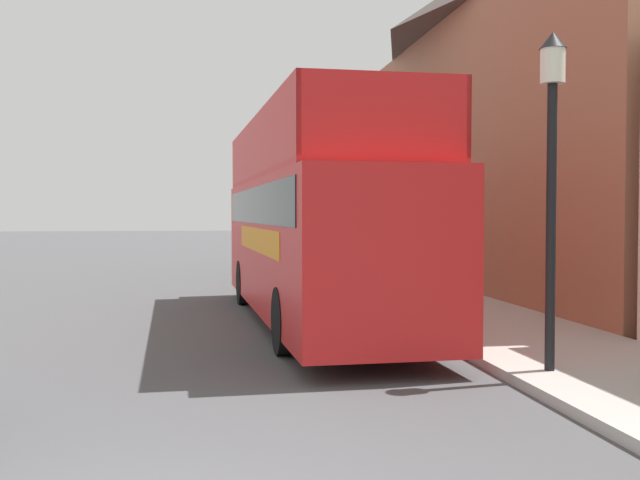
{
  "coord_description": "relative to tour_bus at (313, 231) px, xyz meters",
  "views": [
    {
      "loc": [
        0.59,
        -4.74,
        2.21
      ],
      "look_at": [
        3.13,
        11.31,
        1.64
      ],
      "focal_mm": 42.0,
      "sensor_mm": 36.0,
      "label": 1
    }
  ],
  "objects": [
    {
      "name": "brick_terrace_rear",
      "position": [
        7.81,
        7.68,
        3.54
      ],
      "size": [
        6.0,
        22.07,
        10.8
      ],
      "color": "#9E664C",
      "rests_on": "ground_plane"
    },
    {
      "name": "sidewalk",
      "position": [
        3.26,
        7.79,
        -1.79
      ],
      "size": [
        3.09,
        108.0,
        0.14
      ],
      "color": "#ADAAA3",
      "rests_on": "ground_plane"
    },
    {
      "name": "tour_bus",
      "position": [
        0.0,
        0.0,
        0.0
      ],
      "size": [
        2.86,
        11.18,
        4.1
      ],
      "rotation": [
        0.0,
        0.0,
        0.04
      ],
      "color": "red",
      "rests_on": "ground_plane"
    },
    {
      "name": "lamp_post_second",
      "position": [
        2.19,
        1.82,
        1.45
      ],
      "size": [
        0.35,
        0.35,
        4.59
      ],
      "color": "black",
      "rests_on": "sidewalk"
    },
    {
      "name": "parked_car_ahead_of_bus",
      "position": [
        0.59,
        8.38,
        -1.16
      ],
      "size": [
        1.85,
        3.93,
        1.48
      ],
      "rotation": [
        0.0,
        0.0,
        -0.01
      ],
      "color": "maroon",
      "rests_on": "ground_plane"
    },
    {
      "name": "lamp_post_nearest",
      "position": [
        2.31,
        -5.74,
        1.36
      ],
      "size": [
        0.35,
        0.35,
        4.44
      ],
      "color": "black",
      "rests_on": "sidewalk"
    },
    {
      "name": "lamp_post_third",
      "position": [
        2.26,
        9.39,
        1.72
      ],
      "size": [
        0.35,
        0.35,
        5.02
      ],
      "color": "black",
      "rests_on": "sidewalk"
    },
    {
      "name": "ground_plane",
      "position": [
        -2.81,
        10.79,
        -1.86
      ],
      "size": [
        144.0,
        144.0,
        0.0
      ],
      "primitive_type": "plane",
      "color": "#4C4C4F"
    }
  ]
}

